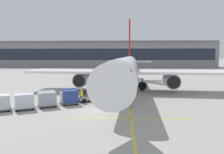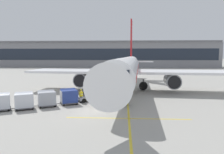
# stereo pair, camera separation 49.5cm
# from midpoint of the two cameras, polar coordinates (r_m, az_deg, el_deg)

# --- Properties ---
(ground_plane) EXTENTS (600.00, 600.00, 0.00)m
(ground_plane) POSITION_cam_midpoint_polar(r_m,az_deg,el_deg) (23.13, -4.62, -9.21)
(ground_plane) COLOR #9E9B93
(parked_airplane) EXTENTS (33.31, 42.88, 14.49)m
(parked_airplane) POSITION_cam_midpoint_polar(r_m,az_deg,el_deg) (35.39, 4.43, 2.21)
(parked_airplane) COLOR white
(parked_airplane) RESTS_ON ground
(belt_loader) EXTENTS (5.23, 4.06, 2.64)m
(belt_loader) POSITION_cam_midpoint_polar(r_m,az_deg,el_deg) (28.25, -5.00, -4.72)
(belt_loader) COLOR #A3A8B2
(belt_loader) RESTS_ON ground
(baggage_cart_lead) EXTENTS (2.78, 2.34, 1.91)m
(baggage_cart_lead) POSITION_cam_midpoint_polar(r_m,az_deg,el_deg) (26.51, -11.09, -5.12)
(baggage_cart_lead) COLOR #515156
(baggage_cart_lead) RESTS_ON ground
(baggage_cart_second) EXTENTS (2.78, 2.34, 1.91)m
(baggage_cart_second) POSITION_cam_midpoint_polar(r_m,az_deg,el_deg) (25.94, -16.70, -5.51)
(baggage_cart_second) COLOR #515156
(baggage_cart_second) RESTS_ON ground
(baggage_cart_third) EXTENTS (2.78, 2.34, 1.91)m
(baggage_cart_third) POSITION_cam_midpoint_polar(r_m,az_deg,el_deg) (25.56, -22.18, -5.87)
(baggage_cart_third) COLOR #515156
(baggage_cart_third) RESTS_ON ground
(baggage_cart_fourth) EXTENTS (2.78, 2.34, 1.91)m
(baggage_cart_fourth) POSITION_cam_midpoint_polar(r_m,az_deg,el_deg) (25.99, -27.53, -5.92)
(baggage_cart_fourth) COLOR #515156
(baggage_cart_fourth) RESTS_ON ground
(ground_crew_by_loader) EXTENTS (0.54, 0.37, 1.74)m
(ground_crew_by_loader) POSITION_cam_midpoint_polar(r_m,az_deg,el_deg) (28.80, -4.44, -4.13)
(ground_crew_by_loader) COLOR black
(ground_crew_by_loader) RESTS_ON ground
(ground_crew_by_carts) EXTENTS (0.44, 0.44, 1.74)m
(ground_crew_by_carts) POSITION_cam_midpoint_polar(r_m,az_deg,el_deg) (26.93, -7.84, -4.89)
(ground_crew_by_carts) COLOR black
(ground_crew_by_carts) RESTS_ON ground
(ground_crew_marshaller) EXTENTS (0.55, 0.34, 1.74)m
(ground_crew_marshaller) POSITION_cam_midpoint_polar(r_m,az_deg,el_deg) (25.64, -3.44, -5.40)
(ground_crew_marshaller) COLOR black
(ground_crew_marshaller) RESTS_ON ground
(safety_cone_engine_keepout) EXTENTS (0.62, 0.62, 0.71)m
(safety_cone_engine_keepout) POSITION_cam_midpoint_polar(r_m,az_deg,el_deg) (35.09, -7.02, -3.41)
(safety_cone_engine_keepout) COLOR black
(safety_cone_engine_keepout) RESTS_ON ground
(apron_guidance_line_lead_in) EXTENTS (0.20, 110.00, 0.01)m
(apron_guidance_line_lead_in) POSITION_cam_midpoint_polar(r_m,az_deg,el_deg) (35.08, 4.43, -3.95)
(apron_guidance_line_lead_in) COLOR yellow
(apron_guidance_line_lead_in) RESTS_ON ground
(apron_guidance_line_stop_bar) EXTENTS (12.00, 0.20, 0.01)m
(apron_guidance_line_stop_bar) POSITION_cam_midpoint_polar(r_m,az_deg,el_deg) (20.64, 5.07, -11.10)
(apron_guidance_line_stop_bar) COLOR yellow
(apron_guidance_line_stop_bar) RESTS_ON ground
(terminal_building) EXTENTS (116.75, 20.86, 12.62)m
(terminal_building) POSITION_cam_midpoint_polar(r_m,az_deg,el_deg) (109.91, -3.67, 6.13)
(terminal_building) COLOR gray
(terminal_building) RESTS_ON ground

